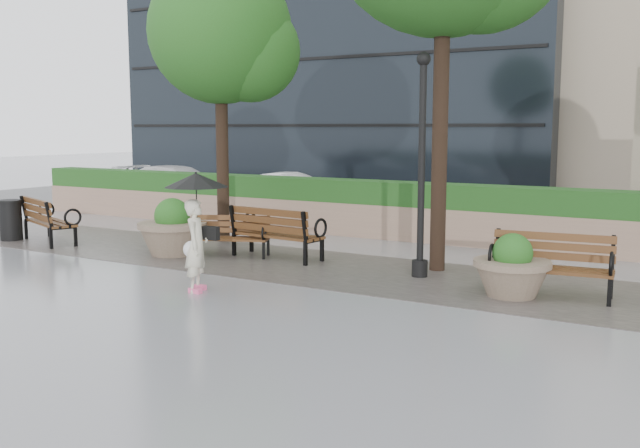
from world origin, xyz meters
The scene contains 16 objects.
ground centered at (0.00, 0.00, 0.00)m, with size 100.00×100.00×0.00m, color gray.
cobble_strip centered at (0.00, 3.00, 0.01)m, with size 28.00×3.20×0.01m, color #383330.
hedge_wall centered at (0.00, 7.00, 0.66)m, with size 24.00×0.80×1.35m.
asphalt_street centered at (0.00, 11.00, 0.00)m, with size 40.00×7.00×0.00m, color black.
bench_0 centered at (-6.79, 2.32, 0.30)m, with size 2.04×1.39×1.02m.
bench_1 centered at (-2.13, 3.02, 0.25)m, with size 1.65×1.16×0.83m.
bench_2 centered at (-1.21, 3.32, 0.31)m, with size 2.00×0.94×1.04m.
bench_3 centered at (4.29, 2.77, 0.29)m, with size 1.90×0.92×0.98m.
planter_left centered at (-3.29, 2.57, 0.46)m, with size 1.42×1.42×1.19m.
planter_right centered at (3.76, 2.51, 0.39)m, with size 1.19×1.19×1.00m.
trash_bin centered at (-7.87, 2.11, 0.45)m, with size 0.54×0.54×0.90m, color black.
lamppost centered at (1.95, 3.16, 1.71)m, with size 0.28×0.28×3.90m.
tree_0 centered at (-3.37, 4.62, 4.62)m, with size 3.33×3.22×6.36m.
car_left centered at (-9.66, 9.86, 0.67)m, with size 1.86×4.58×1.33m, color silver.
car_right centered at (-5.41, 10.39, 0.60)m, with size 1.27×3.65×1.20m, color silver.
pedestrian centered at (-0.71, 0.32, 1.16)m, with size 1.03×1.03×1.90m.
Camera 1 is at (6.74, -8.37, 2.63)m, focal length 40.00 mm.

